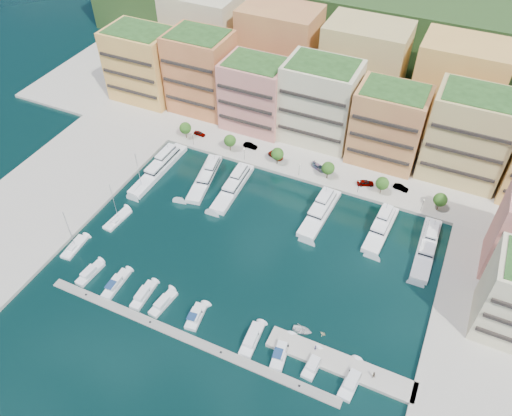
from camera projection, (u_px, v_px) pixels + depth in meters
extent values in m
plane|color=black|center=(255.00, 249.00, 128.49)|extent=(400.00, 400.00, 0.00)
cube|color=#9E998E|center=(332.00, 124.00, 169.03)|extent=(220.00, 64.00, 2.00)
cube|color=#9E998E|center=(506.00, 368.00, 104.49)|extent=(34.00, 76.00, 2.00)
cube|color=#9E998E|center=(46.00, 199.00, 142.02)|extent=(34.00, 76.00, 2.00)
cube|color=#1F3516|center=(370.00, 62.00, 200.43)|extent=(240.00, 40.00, 58.00)
cube|color=gray|center=(185.00, 338.00, 109.77)|extent=(72.00, 2.20, 0.35)
cube|color=#9E998E|center=(339.00, 365.00, 105.02)|extent=(32.00, 5.00, 2.00)
cube|color=#E6AF54|center=(142.00, 65.00, 172.15)|extent=(22.00, 16.00, 24.00)
cube|color=black|center=(128.00, 76.00, 166.76)|extent=(20.24, 0.50, 0.90)
cube|color=#22451B|center=(137.00, 30.00, 163.56)|extent=(19.36, 14.08, 0.80)
cube|color=#DD8349|center=(201.00, 73.00, 166.11)|extent=(20.00, 16.00, 26.00)
cube|color=black|center=(188.00, 85.00, 160.71)|extent=(18.40, 0.50, 0.90)
cube|color=#22451B|center=(197.00, 34.00, 156.82)|extent=(17.60, 14.08, 0.80)
cube|color=tan|center=(255.00, 95.00, 159.83)|extent=(20.00, 15.00, 22.00)
cube|color=black|center=(245.00, 107.00, 154.76)|extent=(18.40, 0.50, 0.90)
cube|color=#22451B|center=(255.00, 62.00, 151.93)|extent=(17.60, 13.20, 0.80)
cube|color=beige|center=(320.00, 103.00, 153.74)|extent=(22.00, 16.00, 25.00)
cube|color=black|center=(310.00, 117.00, 148.34)|extent=(20.24, 0.50, 0.90)
cube|color=#22451B|center=(324.00, 65.00, 144.80)|extent=(19.36, 14.08, 0.80)
cube|color=#D89B51|center=(388.00, 126.00, 146.47)|extent=(20.00, 15.00, 23.00)
cube|color=black|center=(381.00, 140.00, 141.40)|extent=(18.40, 0.50, 0.90)
cube|color=#22451B|center=(396.00, 90.00, 138.22)|extent=(17.60, 13.20, 0.80)
cube|color=tan|center=(468.00, 137.00, 140.07)|extent=(22.00, 16.00, 26.00)
cube|color=black|center=(463.00, 153.00, 134.68)|extent=(20.24, 0.50, 0.90)
cube|color=#22451B|center=(483.00, 95.00, 130.78)|extent=(19.36, 14.08, 0.80)
cube|color=beige|center=(204.00, 35.00, 182.44)|extent=(26.00, 18.00, 30.00)
cube|color=#D89B51|center=(279.00, 51.00, 173.36)|extent=(26.00, 18.00, 30.00)
cube|color=tan|center=(363.00, 68.00, 164.28)|extent=(26.00, 18.00, 30.00)
cube|color=#E6AF54|center=(456.00, 88.00, 155.19)|extent=(26.00, 18.00, 30.00)
cylinder|color=#473323|center=(186.00, 134.00, 160.77)|extent=(0.24, 0.24, 3.00)
sphere|color=#1B4614|center=(185.00, 128.00, 159.21)|extent=(3.80, 3.80, 3.80)
cylinder|color=#473323|center=(230.00, 146.00, 155.93)|extent=(0.24, 0.24, 3.00)
sphere|color=#1B4614|center=(230.00, 141.00, 154.37)|extent=(3.80, 3.80, 3.80)
cylinder|color=#473323|center=(277.00, 160.00, 151.08)|extent=(0.24, 0.24, 3.00)
sphere|color=#1B4614|center=(277.00, 154.00, 149.52)|extent=(3.80, 3.80, 3.80)
cylinder|color=#473323|center=(327.00, 174.00, 146.24)|extent=(0.24, 0.24, 3.00)
sphere|color=#1B4614|center=(328.00, 168.00, 144.68)|extent=(3.80, 3.80, 3.80)
cylinder|color=#473323|center=(381.00, 189.00, 141.40)|extent=(0.24, 0.24, 3.00)
sphere|color=#1B4614|center=(382.00, 183.00, 139.84)|extent=(3.80, 3.80, 3.80)
cylinder|color=#473323|center=(438.00, 206.00, 136.55)|extent=(0.24, 0.24, 3.00)
sphere|color=#1B4614|center=(440.00, 200.00, 134.99)|extent=(3.80, 3.80, 3.80)
cylinder|color=black|center=(193.00, 140.00, 157.71)|extent=(0.10, 0.10, 4.00)
sphere|color=#FFF2CC|center=(193.00, 134.00, 156.29)|extent=(0.30, 0.30, 0.30)
cylinder|color=black|center=(244.00, 154.00, 152.26)|extent=(0.10, 0.10, 4.00)
sphere|color=#FFF2CC|center=(244.00, 149.00, 150.84)|extent=(0.30, 0.30, 0.30)
cylinder|color=black|center=(299.00, 170.00, 146.81)|extent=(0.10, 0.10, 4.00)
sphere|color=#FFF2CC|center=(300.00, 165.00, 145.39)|extent=(0.30, 0.30, 0.30)
cylinder|color=black|center=(358.00, 187.00, 141.36)|extent=(0.10, 0.10, 4.00)
sphere|color=#FFF2CC|center=(359.00, 182.00, 139.94)|extent=(0.30, 0.30, 0.30)
cylinder|color=black|center=(422.00, 205.00, 135.91)|extent=(0.10, 0.10, 4.00)
sphere|color=#FFF2CC|center=(424.00, 200.00, 134.49)|extent=(0.30, 0.30, 0.30)
cube|color=white|center=(159.00, 171.00, 150.71)|extent=(4.69, 25.89, 2.30)
cube|color=white|center=(163.00, 161.00, 150.97)|extent=(3.72, 14.26, 1.80)
cube|color=black|center=(163.00, 161.00, 150.97)|extent=(3.78, 14.32, 0.55)
cube|color=white|center=(166.00, 153.00, 151.21)|extent=(2.68, 7.79, 1.40)
cylinder|color=#B2B2B7|center=(168.00, 146.00, 151.12)|extent=(0.14, 0.14, 1.80)
cube|color=white|center=(205.00, 180.00, 147.72)|extent=(7.95, 21.82, 2.30)
cube|color=white|center=(208.00, 170.00, 147.70)|extent=(5.49, 12.20, 1.80)
cube|color=black|center=(208.00, 170.00, 147.70)|extent=(5.56, 12.27, 0.55)
cube|color=white|center=(210.00, 163.00, 147.71)|extent=(3.62, 6.77, 1.40)
cylinder|color=#B2B2B7|center=(212.00, 156.00, 147.44)|extent=(0.14, 0.14, 1.80)
cube|color=black|center=(205.00, 181.00, 148.03)|extent=(8.01, 21.88, 0.35)
cube|color=white|center=(233.00, 189.00, 144.76)|extent=(5.30, 21.91, 2.30)
cube|color=white|center=(236.00, 179.00, 144.76)|extent=(4.11, 12.10, 1.80)
cube|color=black|center=(236.00, 179.00, 144.76)|extent=(4.17, 12.16, 0.55)
cube|color=white|center=(238.00, 171.00, 144.79)|extent=(2.91, 6.63, 1.40)
cylinder|color=#B2B2B7|center=(240.00, 165.00, 144.54)|extent=(0.14, 0.14, 1.80)
cube|color=white|center=(319.00, 214.00, 137.14)|extent=(5.92, 20.82, 2.30)
cube|color=white|center=(323.00, 204.00, 137.07)|extent=(4.56, 11.52, 1.80)
cube|color=black|center=(323.00, 204.00, 137.07)|extent=(4.63, 11.58, 0.55)
cube|color=white|center=(325.00, 196.00, 137.03)|extent=(3.23, 6.32, 1.40)
cylinder|color=#B2B2B7|center=(327.00, 189.00, 136.73)|extent=(0.14, 0.14, 1.80)
cube|color=black|center=(319.00, 216.00, 137.45)|extent=(5.97, 20.88, 0.35)
cube|color=white|center=(380.00, 231.00, 132.73)|extent=(5.57, 18.80, 2.30)
cube|color=white|center=(383.00, 221.00, 132.52)|extent=(4.28, 10.41, 1.80)
cube|color=black|center=(383.00, 221.00, 132.52)|extent=(4.34, 10.47, 0.55)
cube|color=white|center=(386.00, 213.00, 132.38)|extent=(3.02, 5.72, 1.40)
cylinder|color=#B2B2B7|center=(388.00, 206.00, 132.00)|extent=(0.14, 0.14, 1.80)
cube|color=white|center=(426.00, 250.00, 127.78)|extent=(4.74, 22.31, 2.30)
cube|color=white|center=(429.00, 239.00, 127.81)|extent=(3.78, 12.29, 1.80)
cube|color=black|center=(429.00, 239.00, 127.81)|extent=(3.84, 12.35, 0.55)
cube|color=white|center=(432.00, 230.00, 127.87)|extent=(2.72, 6.72, 1.40)
cylinder|color=#B2B2B7|center=(435.00, 222.00, 127.63)|extent=(0.14, 0.14, 1.80)
cube|color=silver|center=(91.00, 274.00, 122.29)|extent=(3.07, 8.20, 1.40)
cube|color=silver|center=(88.00, 272.00, 121.13)|extent=(2.22, 3.99, 1.10)
cube|color=black|center=(93.00, 268.00, 122.35)|extent=(1.79, 0.23, 0.55)
cube|color=silver|center=(116.00, 285.00, 119.95)|extent=(2.90, 9.21, 1.40)
cube|color=silver|center=(114.00, 283.00, 118.75)|extent=(2.16, 4.45, 1.10)
cube|color=black|center=(119.00, 278.00, 120.12)|extent=(1.84, 0.17, 0.55)
cube|color=navy|center=(111.00, 285.00, 117.56)|extent=(1.89, 2.80, 0.12)
cube|color=silver|center=(144.00, 296.00, 117.58)|extent=(2.83, 8.40, 1.40)
cube|color=silver|center=(142.00, 294.00, 116.40)|extent=(2.10, 4.06, 1.10)
cube|color=black|center=(146.00, 289.00, 117.66)|extent=(1.80, 0.17, 0.55)
cube|color=silver|center=(163.00, 304.00, 115.93)|extent=(3.40, 8.23, 1.40)
cube|color=silver|center=(162.00, 302.00, 114.77)|extent=(2.37, 4.04, 1.10)
cube|color=black|center=(166.00, 297.00, 115.99)|extent=(1.78, 0.31, 0.55)
cube|color=silver|center=(196.00, 317.00, 113.29)|extent=(3.68, 7.38, 1.40)
cube|color=silver|center=(195.00, 315.00, 112.16)|extent=(2.60, 3.65, 1.10)
cube|color=black|center=(198.00, 311.00, 113.26)|extent=(2.02, 0.36, 0.55)
cube|color=navy|center=(192.00, 317.00, 111.14)|extent=(2.22, 2.36, 0.12)
cube|color=silver|center=(252.00, 340.00, 109.04)|extent=(3.35, 8.80, 1.40)
cube|color=silver|center=(251.00, 338.00, 107.86)|extent=(2.46, 4.28, 1.10)
cube|color=black|center=(254.00, 333.00, 109.17)|extent=(2.04, 0.22, 0.55)
cube|color=silver|center=(281.00, 352.00, 106.93)|extent=(3.72, 8.98, 1.40)
cube|color=silver|center=(281.00, 351.00, 105.75)|extent=(2.59, 4.41, 1.10)
cube|color=black|center=(284.00, 345.00, 107.06)|extent=(1.95, 0.33, 0.55)
cube|color=navy|center=(279.00, 354.00, 104.59)|extent=(2.19, 2.82, 0.12)
cube|color=silver|center=(313.00, 365.00, 104.73)|extent=(3.09, 7.27, 1.40)
cube|color=silver|center=(313.00, 364.00, 103.59)|extent=(2.26, 3.54, 1.10)
cube|color=black|center=(315.00, 359.00, 104.69)|extent=(1.87, 0.23, 0.55)
cube|color=silver|center=(352.00, 381.00, 102.18)|extent=(3.68, 9.42, 1.40)
cube|color=silver|center=(352.00, 380.00, 100.98)|extent=(2.61, 4.60, 1.10)
cube|color=black|center=(354.00, 373.00, 102.35)|extent=(2.03, 0.29, 0.55)
cube|color=white|center=(75.00, 248.00, 128.53)|extent=(3.42, 8.37, 1.20)
cube|color=white|center=(72.00, 248.00, 127.37)|extent=(1.83, 2.17, 0.60)
cylinder|color=#B2B2B7|center=(69.00, 229.00, 124.22)|extent=(0.14, 0.14, 12.00)
cylinder|color=#B2B2B7|center=(70.00, 247.00, 126.62)|extent=(0.38, 3.68, 0.10)
cube|color=white|center=(141.00, 189.00, 144.99)|extent=(3.22, 8.78, 1.20)
cube|color=white|center=(139.00, 188.00, 143.80)|extent=(1.75, 2.25, 0.60)
cylinder|color=#B2B2B7|center=(138.00, 171.00, 140.69)|extent=(0.14, 0.14, 12.00)
cylinder|color=#B2B2B7|center=(138.00, 187.00, 143.03)|extent=(0.34, 3.88, 0.10)
cube|color=white|center=(118.00, 220.00, 135.80)|extent=(3.52, 9.13, 1.20)
cube|color=white|center=(115.00, 220.00, 134.59)|extent=(1.86, 2.36, 0.60)
cylinder|color=#B2B2B7|center=(114.00, 201.00, 131.52)|extent=(0.14, 0.14, 12.00)
cylinder|color=#B2B2B7|center=(114.00, 219.00, 133.81)|extent=(0.43, 4.01, 0.10)
imported|color=beige|center=(323.00, 334.00, 110.09)|extent=(1.66, 1.53, 0.72)
imported|color=silver|center=(302.00, 330.00, 110.57)|extent=(4.68, 3.52, 0.92)
imported|color=gray|center=(200.00, 133.00, 162.36)|extent=(4.02, 1.88, 1.33)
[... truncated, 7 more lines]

